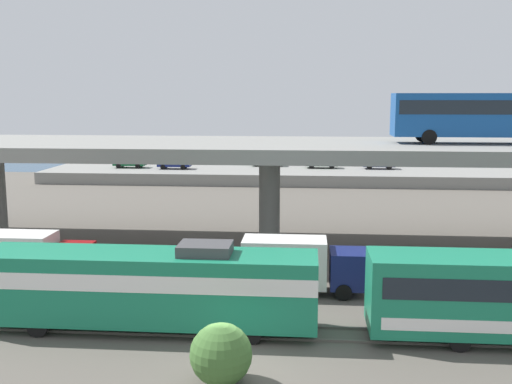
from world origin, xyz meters
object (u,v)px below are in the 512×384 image
object	(u,v)px
parked_car_1	(266,160)
parked_car_2	(378,163)
parked_car_0	(322,162)
parked_car_3	(174,163)
service_truck_west	(29,258)
service_truck_east	(300,264)
parked_car_4	(130,162)
train_locomotive	(133,284)
transit_bus_on_overpass	(482,113)

from	to	relation	value
parked_car_1	parked_car_2	size ratio (longest dim) A/B	1.04
parked_car_0	parked_car_3	size ratio (longest dim) A/B	1.00
service_truck_west	service_truck_east	distance (m)	15.54
parked_car_0	parked_car_3	distance (m)	19.24
service_truck_east	parked_car_1	xyz separation A→B (m)	(-5.20, 48.13, 0.57)
parked_car_3	service_truck_east	bearing A→B (deg)	-68.98
service_truck_west	parked_car_3	size ratio (longest dim) A/B	1.62
parked_car_0	parked_car_3	xyz separation A→B (m)	(-19.07, -2.58, -0.00)
parked_car_4	parked_car_0	bearing A→B (deg)	4.02
train_locomotive	parked_car_3	bearing A→B (deg)	-79.56
train_locomotive	service_truck_west	size ratio (longest dim) A/B	2.44
parked_car_1	parked_car_3	size ratio (longest dim) A/B	1.00
service_truck_west	transit_bus_on_overpass	bearing A→B (deg)	19.96
train_locomotive	parked_car_4	world-z (taller)	train_locomotive
parked_car_3	service_truck_west	bearing A→B (deg)	-88.26
service_truck_east	parked_car_1	size ratio (longest dim) A/B	1.62
parked_car_0	parked_car_1	bearing A→B (deg)	-12.49
transit_bus_on_overpass	parked_car_4	bearing A→B (deg)	-44.71
parked_car_1	parked_car_2	bearing A→B (deg)	-7.60
service_truck_east	parked_car_1	world-z (taller)	service_truck_east
service_truck_west	parked_car_0	bearing A→B (deg)	69.12
parked_car_4	service_truck_east	bearing A→B (deg)	-62.82
service_truck_west	service_truck_east	world-z (taller)	same
parked_car_3	parked_car_4	xyz separation A→B (m)	(-6.09, 0.81, 0.00)
parked_car_1	transit_bus_on_overpass	bearing A→B (deg)	-65.59
service_truck_west	parked_car_4	world-z (taller)	service_truck_west
parked_car_2	parked_car_4	xyz separation A→B (m)	(-32.43, -1.45, 0.00)
service_truck_west	parked_car_4	distance (m)	45.33
transit_bus_on_overpass	parked_car_4	xyz separation A→B (m)	(-35.05, 34.69, -7.42)
parked_car_3	parked_car_2	bearing A→B (deg)	4.92
service_truck_west	parked_car_4	size ratio (longest dim) A/B	1.64
parked_car_2	parked_car_1	bearing A→B (deg)	172.40
parked_car_1	parked_car_4	distance (m)	18.08
transit_bus_on_overpass	parked_car_0	xyz separation A→B (m)	(-9.89, 36.46, -7.42)
train_locomotive	service_truck_west	world-z (taller)	train_locomotive
train_locomotive	parked_car_0	world-z (taller)	train_locomotive
transit_bus_on_overpass	service_truck_east	distance (m)	17.62
transit_bus_on_overpass	parked_car_2	world-z (taller)	transit_bus_on_overpass
train_locomotive	transit_bus_on_overpass	bearing A→B (deg)	-141.10
parked_car_4	parked_car_1	bearing A→B (deg)	10.87
service_truck_east	parked_car_0	xyz separation A→B (m)	(2.20, 46.49, 0.57)
service_truck_east	parked_car_1	distance (m)	48.41
train_locomotive	parked_car_0	xyz separation A→B (m)	(9.89, 52.41, 0.02)
parked_car_0	parked_car_2	distance (m)	7.27
parked_car_2	parked_car_3	world-z (taller)	same
transit_bus_on_overpass	parked_car_1	world-z (taller)	transit_bus_on_overpass
train_locomotive	transit_bus_on_overpass	size ratio (longest dim) A/B	1.38
parked_car_2	parked_car_4	size ratio (longest dim) A/B	0.98
service_truck_east	parked_car_3	size ratio (longest dim) A/B	1.62
service_truck_east	parked_car_2	size ratio (longest dim) A/B	1.68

